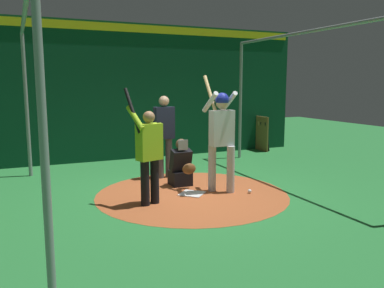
{
  "coord_description": "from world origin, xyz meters",
  "views": [
    {
      "loc": [
        6.53,
        -2.9,
        2.05
      ],
      "look_at": [
        0.0,
        0.0,
        0.95
      ],
      "focal_mm": 36.93,
      "sensor_mm": 36.0,
      "label": 1
    }
  ],
  "objects_px": {
    "catcher": "(181,167)",
    "baseball_0": "(250,191)",
    "home_plate": "(192,193)",
    "batter": "(221,132)",
    "bat_rack": "(260,134)",
    "visitor": "(149,151)",
    "umpire": "(164,132)"
  },
  "relations": [
    {
      "from": "home_plate",
      "to": "visitor",
      "type": "distance_m",
      "value": 1.32
    },
    {
      "from": "umpire",
      "to": "baseball_0",
      "type": "xyz_separation_m",
      "value": [
        1.84,
        1.03,
        -0.97
      ]
    },
    {
      "from": "baseball_0",
      "to": "umpire",
      "type": "bearing_deg",
      "value": -150.91
    },
    {
      "from": "batter",
      "to": "baseball_0",
      "type": "relative_size",
      "value": 29.79
    },
    {
      "from": "batter",
      "to": "catcher",
      "type": "relative_size",
      "value": 2.3
    },
    {
      "from": "home_plate",
      "to": "bat_rack",
      "type": "relative_size",
      "value": 0.4
    },
    {
      "from": "home_plate",
      "to": "visitor",
      "type": "xyz_separation_m",
      "value": [
        0.27,
        -0.91,
        0.91
      ]
    },
    {
      "from": "batter",
      "to": "umpire",
      "type": "distance_m",
      "value": 1.62
    },
    {
      "from": "home_plate",
      "to": "visitor",
      "type": "bearing_deg",
      "value": -73.57
    },
    {
      "from": "home_plate",
      "to": "batter",
      "type": "distance_m",
      "value": 1.28
    },
    {
      "from": "visitor",
      "to": "batter",
      "type": "bearing_deg",
      "value": 80.62
    },
    {
      "from": "baseball_0",
      "to": "batter",
      "type": "bearing_deg",
      "value": -127.84
    },
    {
      "from": "batter",
      "to": "bat_rack",
      "type": "distance_m",
      "value": 5.1
    },
    {
      "from": "catcher",
      "to": "visitor",
      "type": "bearing_deg",
      "value": -45.97
    },
    {
      "from": "batter",
      "to": "baseball_0",
      "type": "distance_m",
      "value": 1.24
    },
    {
      "from": "home_plate",
      "to": "umpire",
      "type": "bearing_deg",
      "value": -179.5
    },
    {
      "from": "home_plate",
      "to": "batter",
      "type": "height_order",
      "value": "batter"
    },
    {
      "from": "umpire",
      "to": "home_plate",
      "type": "bearing_deg",
      "value": 0.5
    },
    {
      "from": "home_plate",
      "to": "catcher",
      "type": "bearing_deg",
      "value": 175.14
    },
    {
      "from": "umpire",
      "to": "baseball_0",
      "type": "relative_size",
      "value": 24.13
    },
    {
      "from": "visitor",
      "to": "baseball_0",
      "type": "bearing_deg",
      "value": 68.73
    },
    {
      "from": "catcher",
      "to": "baseball_0",
      "type": "distance_m",
      "value": 1.47
    },
    {
      "from": "home_plate",
      "to": "catcher",
      "type": "distance_m",
      "value": 0.76
    },
    {
      "from": "catcher",
      "to": "bat_rack",
      "type": "distance_m",
      "value": 4.94
    },
    {
      "from": "umpire",
      "to": "visitor",
      "type": "bearing_deg",
      "value": -27.66
    },
    {
      "from": "visitor",
      "to": "baseball_0",
      "type": "relative_size",
      "value": 26.73
    },
    {
      "from": "home_plate",
      "to": "catcher",
      "type": "relative_size",
      "value": 0.44
    },
    {
      "from": "home_plate",
      "to": "bat_rack",
      "type": "xyz_separation_m",
      "value": [
        -3.72,
        3.95,
        0.48
      ]
    },
    {
      "from": "catcher",
      "to": "visitor",
      "type": "distance_m",
      "value": 1.46
    },
    {
      "from": "baseball_0",
      "to": "home_plate",
      "type": "bearing_deg",
      "value": -111.21
    },
    {
      "from": "bat_rack",
      "to": "baseball_0",
      "type": "relative_size",
      "value": 14.2
    },
    {
      "from": "baseball_0",
      "to": "bat_rack",
      "type": "bearing_deg",
      "value": 144.47
    }
  ]
}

